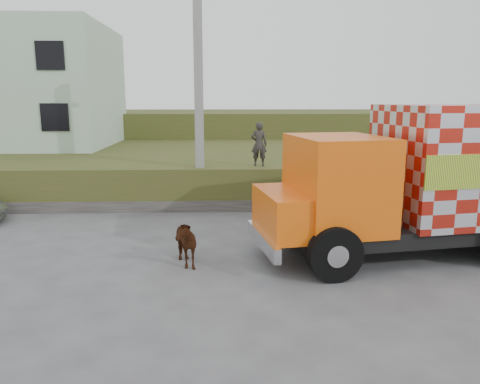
{
  "coord_description": "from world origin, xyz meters",
  "views": [
    {
      "loc": [
        -0.21,
        -11.95,
        3.91
      ],
      "look_at": [
        0.29,
        1.03,
        1.3
      ],
      "focal_mm": 35.0,
      "sensor_mm": 36.0,
      "label": 1
    }
  ],
  "objects_px": {
    "utility_pole": "(199,93)",
    "cow": "(182,241)",
    "cargo_truck": "(443,178)",
    "pedestrian": "(259,144)"
  },
  "relations": [
    {
      "from": "cargo_truck",
      "to": "pedestrian",
      "type": "xyz_separation_m",
      "value": [
        -4.22,
        5.44,
        0.36
      ]
    },
    {
      "from": "utility_pole",
      "to": "cow",
      "type": "height_order",
      "value": "utility_pole"
    },
    {
      "from": "utility_pole",
      "to": "cargo_truck",
      "type": "height_order",
      "value": "utility_pole"
    },
    {
      "from": "cargo_truck",
      "to": "cow",
      "type": "bearing_deg",
      "value": 176.51
    },
    {
      "from": "utility_pole",
      "to": "pedestrian",
      "type": "height_order",
      "value": "utility_pole"
    },
    {
      "from": "utility_pole",
      "to": "pedestrian",
      "type": "bearing_deg",
      "value": 6.96
    },
    {
      "from": "utility_pole",
      "to": "cow",
      "type": "relative_size",
      "value": 5.79
    },
    {
      "from": "utility_pole",
      "to": "cow",
      "type": "bearing_deg",
      "value": -91.85
    },
    {
      "from": "utility_pole",
      "to": "cow",
      "type": "distance_m",
      "value": 6.83
    },
    {
      "from": "utility_pole",
      "to": "cargo_truck",
      "type": "bearing_deg",
      "value": -39.24
    }
  ]
}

